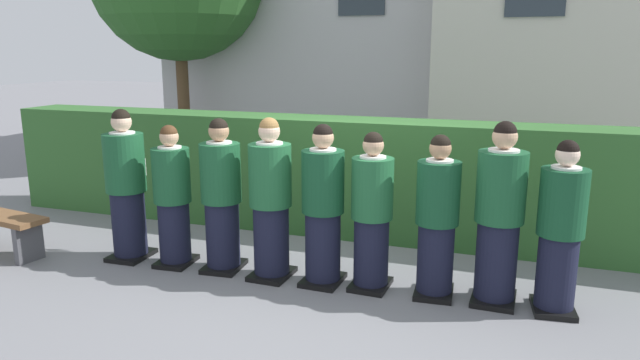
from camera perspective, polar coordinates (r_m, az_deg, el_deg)
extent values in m
plane|color=slate|center=(5.93, 0.00, -9.94)|extent=(60.00, 60.00, 0.00)
cylinder|color=black|center=(6.78, -18.32, -4.20)|extent=(0.37, 0.37, 0.77)
cube|color=black|center=(6.89, -18.11, -7.06)|extent=(0.40, 0.49, 0.05)
cylinder|color=#19512D|center=(6.62, -18.74, 1.63)|extent=(0.43, 0.43, 0.64)
cylinder|color=white|center=(6.57, -18.95, 4.39)|extent=(0.27, 0.27, 0.03)
cube|color=navy|center=(6.76, -17.80, 3.01)|extent=(0.04, 0.01, 0.28)
sphere|color=beige|center=(6.55, -19.02, 5.46)|extent=(0.22, 0.22, 0.22)
sphere|color=black|center=(6.55, -19.05, 5.79)|extent=(0.20, 0.20, 0.20)
cube|color=white|center=(6.86, -17.34, 1.28)|extent=(0.15, 0.01, 0.20)
cylinder|color=black|center=(6.46, -14.15, -5.10)|extent=(0.34, 0.34, 0.70)
cube|color=black|center=(6.56, -14.00, -7.81)|extent=(0.38, 0.46, 0.05)
cylinder|color=#19512D|center=(6.29, -14.47, 0.46)|extent=(0.40, 0.40, 0.58)
cylinder|color=white|center=(6.24, -14.62, 3.10)|extent=(0.25, 0.25, 0.03)
cube|color=navy|center=(6.43, -13.70, 1.81)|extent=(0.04, 0.01, 0.25)
sphere|color=tan|center=(6.22, -14.68, 4.13)|extent=(0.20, 0.20, 0.20)
sphere|color=#472D19|center=(6.22, -14.70, 4.45)|extent=(0.18, 0.18, 0.18)
cylinder|color=black|center=(6.20, -9.57, -5.42)|extent=(0.35, 0.35, 0.74)
cube|color=black|center=(6.32, -9.45, -8.40)|extent=(0.41, 0.49, 0.05)
cylinder|color=#19512D|center=(6.03, -9.81, 0.70)|extent=(0.42, 0.42, 0.61)
cylinder|color=white|center=(5.97, -9.92, 3.62)|extent=(0.26, 0.26, 0.03)
cube|color=#236038|center=(6.18, -9.09, 2.19)|extent=(0.04, 0.01, 0.27)
sphere|color=tan|center=(5.95, -9.96, 4.76)|extent=(0.21, 0.21, 0.21)
sphere|color=black|center=(5.95, -9.98, 5.11)|extent=(0.19, 0.19, 0.19)
cylinder|color=black|center=(5.93, -4.82, -6.06)|extent=(0.36, 0.36, 0.76)
cube|color=black|center=(6.06, -4.76, -9.22)|extent=(0.40, 0.48, 0.05)
cylinder|color=#1E5B33|center=(5.75, -4.95, 0.47)|extent=(0.43, 0.43, 0.63)
cylinder|color=white|center=(5.69, -5.01, 3.60)|extent=(0.27, 0.27, 0.03)
cube|color=gold|center=(5.90, -4.11, 2.05)|extent=(0.04, 0.01, 0.28)
sphere|color=beige|center=(5.67, -5.04, 4.81)|extent=(0.21, 0.21, 0.21)
sphere|color=olive|center=(5.67, -5.04, 5.19)|extent=(0.20, 0.20, 0.20)
cylinder|color=black|center=(5.77, 0.28, -6.68)|extent=(0.35, 0.35, 0.74)
cube|color=black|center=(5.89, 0.28, -9.83)|extent=(0.39, 0.47, 0.05)
cylinder|color=#144728|center=(5.58, 0.29, -0.16)|extent=(0.42, 0.42, 0.61)
cylinder|color=white|center=(5.52, 0.30, 2.98)|extent=(0.26, 0.26, 0.03)
cube|color=navy|center=(5.73, 1.00, 1.44)|extent=(0.04, 0.01, 0.27)
sphere|color=tan|center=(5.50, 0.30, 4.20)|extent=(0.21, 0.21, 0.21)
sphere|color=black|center=(5.49, 0.30, 4.58)|extent=(0.19, 0.19, 0.19)
cylinder|color=black|center=(5.68, 5.06, -7.18)|extent=(0.34, 0.34, 0.71)
cube|color=black|center=(5.81, 4.99, -10.24)|extent=(0.38, 0.46, 0.05)
cylinder|color=#1E5B33|center=(5.50, 5.19, -0.82)|extent=(0.40, 0.40, 0.59)
cylinder|color=white|center=(5.43, 5.25, 2.23)|extent=(0.25, 0.25, 0.03)
cube|color=navy|center=(5.65, 5.76, 0.76)|extent=(0.04, 0.01, 0.26)
sphere|color=tan|center=(5.41, 5.28, 3.43)|extent=(0.20, 0.20, 0.20)
sphere|color=black|center=(5.41, 5.29, 3.80)|extent=(0.18, 0.18, 0.18)
cylinder|color=black|center=(5.60, 11.30, -7.69)|extent=(0.34, 0.34, 0.71)
cube|color=black|center=(5.72, 11.15, -10.79)|extent=(0.38, 0.46, 0.05)
cylinder|color=#144728|center=(5.41, 11.60, -1.25)|extent=(0.40, 0.40, 0.59)
cylinder|color=white|center=(5.35, 11.74, 1.85)|extent=(0.25, 0.25, 0.03)
cube|color=gold|center=(5.57, 11.80, 0.38)|extent=(0.04, 0.01, 0.26)
sphere|color=tan|center=(5.33, 11.80, 3.07)|extent=(0.20, 0.20, 0.20)
sphere|color=black|center=(5.32, 11.82, 3.44)|extent=(0.18, 0.18, 0.18)
cylinder|color=black|center=(5.58, 16.97, -7.73)|extent=(0.37, 0.37, 0.78)
cube|color=black|center=(5.72, 16.73, -11.13)|extent=(0.41, 0.50, 0.05)
cylinder|color=#19512D|center=(5.38, 17.46, -0.65)|extent=(0.44, 0.44, 0.64)
cylinder|color=white|center=(5.32, 17.70, 2.76)|extent=(0.27, 0.27, 0.03)
cube|color=navy|center=(5.56, 17.70, 1.10)|extent=(0.04, 0.01, 0.28)
sphere|color=tan|center=(5.30, 17.79, 4.08)|extent=(0.22, 0.22, 0.22)
sphere|color=black|center=(5.30, 17.82, 4.49)|extent=(0.20, 0.20, 0.20)
cube|color=white|center=(5.68, 17.60, -0.98)|extent=(0.15, 0.01, 0.20)
cylinder|color=black|center=(5.58, 22.28, -8.51)|extent=(0.34, 0.34, 0.71)
cube|color=black|center=(5.70, 21.99, -11.62)|extent=(0.40, 0.48, 0.05)
cylinder|color=#144728|center=(5.39, 22.86, -2.04)|extent=(0.40, 0.40, 0.59)
cylinder|color=white|center=(5.32, 23.14, 1.08)|extent=(0.25, 0.25, 0.03)
cube|color=#236038|center=(5.54, 22.65, -0.36)|extent=(0.04, 0.02, 0.26)
sphere|color=beige|center=(5.30, 23.25, 2.31)|extent=(0.20, 0.20, 0.20)
sphere|color=black|center=(5.30, 23.28, 2.68)|extent=(0.19, 0.19, 0.19)
cube|color=white|center=(5.66, 22.36, -2.24)|extent=(0.15, 0.02, 0.20)
cube|color=#33662D|center=(7.20, 4.24, 0.22)|extent=(10.01, 0.70, 1.45)
cube|color=silver|center=(13.63, 0.50, 14.90)|extent=(6.17, 3.93, 5.57)
cube|color=beige|center=(11.65, 26.78, 13.44)|extent=(5.79, 3.14, 5.38)
cylinder|color=brown|center=(12.19, -13.27, 6.75)|extent=(0.24, 0.24, 2.15)
cube|color=#4C4C51|center=(7.14, -26.82, -5.57)|extent=(0.13, 0.33, 0.42)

